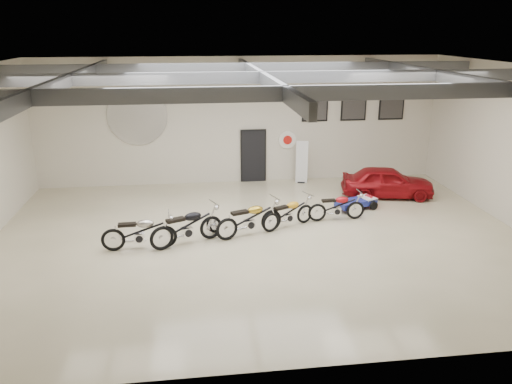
{
  "coord_description": "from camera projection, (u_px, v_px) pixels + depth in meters",
  "views": [
    {
      "loc": [
        -1.9,
        -13.6,
        6.02
      ],
      "look_at": [
        0.0,
        1.2,
        1.1
      ],
      "focal_mm": 35.0,
      "sensor_mm": 36.0,
      "label": 1
    }
  ],
  "objects": [
    {
      "name": "banner_stand",
      "position": [
        302.0,
        162.0,
        20.12
      ],
      "size": [
        0.52,
        0.31,
        1.78
      ],
      "primitive_type": null,
      "rotation": [
        0.0,
        0.0,
        -0.25
      ],
      "color": "white",
      "rests_on": "floor"
    },
    {
      "name": "vintage_car",
      "position": [
        387.0,
        182.0,
        18.54
      ],
      "size": [
        1.97,
        3.55,
        1.14
      ],
      "primitive_type": "imported",
      "rotation": [
        0.0,
        0.0,
        1.38
      ],
      "color": "maroon",
      "rests_on": "floor"
    },
    {
      "name": "door",
      "position": [
        253.0,
        156.0,
        20.26
      ],
      "size": [
        0.92,
        0.08,
        2.1
      ],
      "primitive_type": "cube",
      "color": "black",
      "rests_on": "back_wall"
    },
    {
      "name": "logo_plaque",
      "position": [
        137.0,
        116.0,
        19.17
      ],
      "size": [
        2.3,
        0.06,
        1.16
      ],
      "primitive_type": null,
      "color": "silver",
      "rests_on": "back_wall"
    },
    {
      "name": "poster_mid",
      "position": [
        354.0,
        104.0,
        20.13
      ],
      "size": [
        1.05,
        0.08,
        1.35
      ],
      "primitive_type": null,
      "color": "black",
      "rests_on": "back_wall"
    },
    {
      "name": "poster_right",
      "position": [
        392.0,
        103.0,
        20.32
      ],
      "size": [
        1.05,
        0.08,
        1.35
      ],
      "primitive_type": null,
      "color": "black",
      "rests_on": "back_wall"
    },
    {
      "name": "go_kart",
      "position": [
        360.0,
        200.0,
        17.38
      ],
      "size": [
        1.93,
        1.37,
        0.64
      ],
      "primitive_type": null,
      "rotation": [
        0.0,
        0.0,
        0.36
      ],
      "color": "navy",
      "rests_on": "floor"
    },
    {
      "name": "oil_sign",
      "position": [
        287.0,
        140.0,
        20.23
      ],
      "size": [
        0.72,
        0.1,
        0.72
      ],
      "primitive_type": null,
      "color": "white",
      "rests_on": "back_wall"
    },
    {
      "name": "motorcycle_yellow",
      "position": [
        288.0,
        213.0,
        15.68
      ],
      "size": [
        1.98,
        1.38,
        1.0
      ],
      "primitive_type": null,
      "rotation": [
        0.0,
        0.0,
        0.46
      ],
      "color": "silver",
      "rests_on": "floor"
    },
    {
      "name": "motorcycle_gold",
      "position": [
        249.0,
        218.0,
        15.03
      ],
      "size": [
        2.25,
        1.37,
        1.12
      ],
      "primitive_type": null,
      "rotation": [
        0.0,
        0.0,
        0.35
      ],
      "color": "silver",
      "rests_on": "floor"
    },
    {
      "name": "floor",
      "position": [
        261.0,
        239.0,
        14.93
      ],
      "size": [
        16.0,
        12.0,
        0.01
      ],
      "primitive_type": "cube",
      "color": "beige",
      "rests_on": "ground"
    },
    {
      "name": "motorcycle_black",
      "position": [
        187.0,
        226.0,
        14.42
      ],
      "size": [
        2.3,
        1.53,
        1.15
      ],
      "primitive_type": null,
      "rotation": [
        0.0,
        0.0,
        0.42
      ],
      "color": "silver",
      "rests_on": "floor"
    },
    {
      "name": "back_wall",
      "position": [
        241.0,
        121.0,
        19.79
      ],
      "size": [
        16.0,
        0.02,
        5.0
      ],
      "primitive_type": "cube",
      "color": "beige",
      "rests_on": "floor"
    },
    {
      "name": "motorcycle_silver",
      "position": [
        139.0,
        232.0,
        14.1
      ],
      "size": [
        2.09,
        0.71,
        1.08
      ],
      "primitive_type": null,
      "rotation": [
        0.0,
        0.0,
        0.03
      ],
      "color": "silver",
      "rests_on": "floor"
    },
    {
      "name": "motorcycle_red",
      "position": [
        337.0,
        206.0,
        16.27
      ],
      "size": [
        1.89,
        0.66,
        0.97
      ],
      "primitive_type": null,
      "rotation": [
        0.0,
        0.0,
        0.04
      ],
      "color": "silver",
      "rests_on": "floor"
    },
    {
      "name": "ceiling_beams",
      "position": [
        262.0,
        77.0,
        13.44
      ],
      "size": [
        15.8,
        11.8,
        0.32
      ],
      "primitive_type": null,
      "color": "#5C5E64",
      "rests_on": "ceiling"
    },
    {
      "name": "ceiling",
      "position": [
        262.0,
        68.0,
        13.36
      ],
      "size": [
        16.0,
        12.0,
        0.01
      ],
      "primitive_type": "cube",
      "color": "slate",
      "rests_on": "back_wall"
    },
    {
      "name": "poster_left",
      "position": [
        315.0,
        105.0,
        19.93
      ],
      "size": [
        1.05,
        0.08,
        1.35
      ],
      "primitive_type": null,
      "color": "black",
      "rests_on": "back_wall"
    }
  ]
}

